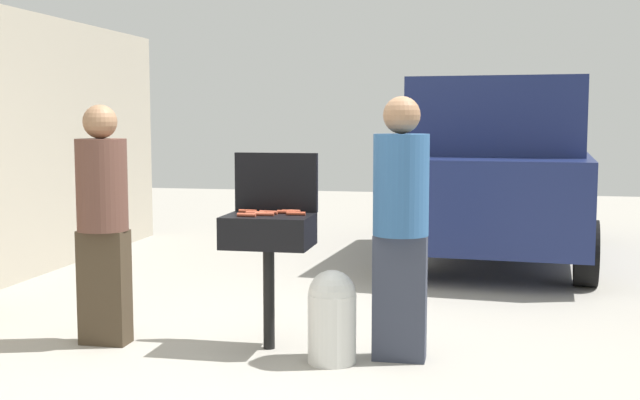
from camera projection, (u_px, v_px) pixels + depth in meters
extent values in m
plane|color=#9E998E|center=(278.00, 352.00, 5.50)|extent=(24.00, 24.00, 0.00)
cylinder|color=black|center=(269.00, 298.00, 5.56)|extent=(0.08, 0.08, 0.72)
cube|color=black|center=(268.00, 231.00, 5.51)|extent=(0.60, 0.44, 0.22)
cube|color=black|center=(276.00, 182.00, 5.69)|extent=(0.60, 0.05, 0.42)
cylinder|color=#AD4228|center=(248.00, 211.00, 5.62)|extent=(0.13, 0.03, 0.03)
cylinder|color=#AD4228|center=(286.00, 212.00, 5.58)|extent=(0.13, 0.03, 0.03)
cylinder|color=#B74C33|center=(265.00, 214.00, 5.45)|extent=(0.13, 0.04, 0.03)
cylinder|color=#C6593D|center=(291.00, 211.00, 5.61)|extent=(0.13, 0.03, 0.03)
cylinder|color=#B74C33|center=(268.00, 212.00, 5.55)|extent=(0.13, 0.04, 0.03)
cylinder|color=#B74C33|center=(255.00, 213.00, 5.51)|extent=(0.13, 0.03, 0.03)
cylinder|color=#B74C33|center=(246.00, 215.00, 5.41)|extent=(0.13, 0.03, 0.03)
cylinder|color=#AD4228|center=(296.00, 214.00, 5.48)|extent=(0.13, 0.04, 0.03)
cylinder|color=silver|center=(332.00, 328.00, 5.25)|extent=(0.32, 0.32, 0.46)
sphere|color=silver|center=(332.00, 294.00, 5.23)|extent=(0.31, 0.31, 0.31)
cube|color=#3F3323|center=(105.00, 287.00, 5.68)|extent=(0.34, 0.19, 0.82)
cylinder|color=brown|center=(102.00, 185.00, 5.61)|extent=(0.36, 0.36, 0.65)
sphere|color=#936B4C|center=(100.00, 122.00, 5.56)|extent=(0.24, 0.24, 0.24)
cube|color=#333847|center=(400.00, 297.00, 5.31)|extent=(0.35, 0.19, 0.84)
cylinder|color=#2D598C|center=(401.00, 185.00, 5.23)|extent=(0.37, 0.37, 0.66)
sphere|color=#936B4C|center=(402.00, 115.00, 5.18)|extent=(0.24, 0.24, 0.24)
cube|color=navy|center=(501.00, 190.00, 9.31)|extent=(2.26, 4.54, 0.90)
cube|color=navy|center=(501.00, 117.00, 9.03)|extent=(1.97, 2.74, 0.80)
cylinder|color=black|center=(586.00, 253.00, 7.64)|extent=(0.27, 0.66, 0.64)
cylinder|color=black|center=(400.00, 245.00, 8.14)|extent=(0.27, 0.66, 0.64)
cylinder|color=black|center=(577.00, 215.00, 10.58)|extent=(0.27, 0.66, 0.64)
cylinder|color=black|center=(440.00, 211.00, 11.08)|extent=(0.27, 0.66, 0.64)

